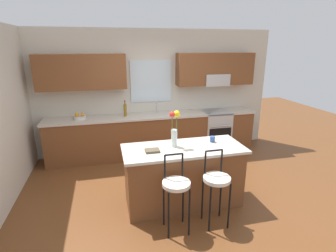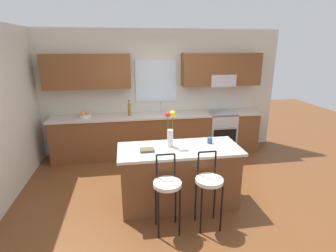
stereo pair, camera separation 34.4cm
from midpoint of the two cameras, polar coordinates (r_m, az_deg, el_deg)
The scene contains 13 objects.
ground_plane at distance 4.53m, azimuth -0.93°, elevation -14.26°, with size 14.00×14.00×0.00m, color brown.
back_wall_assembly at distance 5.89m, azimuth -5.08°, elevation 8.73°, with size 5.60×0.50×2.70m.
counter_run at distance 5.86m, azimuth -4.64°, elevation -1.84°, with size 4.56×0.64×0.92m.
sink_faucet at distance 5.84m, azimuth -4.21°, elevation 4.20°, with size 0.02×0.13×0.23m.
oven_range at distance 6.21m, azimuth 8.54°, elevation -0.93°, with size 0.60×0.64×0.92m.
kitchen_island at distance 4.07m, azimuth 0.84°, elevation -10.69°, with size 1.79×0.76×0.92m.
bar_stool_near at distance 3.43m, azimuth -1.17°, elevation -13.11°, with size 0.36×0.36×1.04m.
bar_stool_middle at distance 3.57m, azimuth 7.67°, elevation -11.95°, with size 0.36×0.36×1.04m.
flower_vase at distance 3.83m, azimuth -1.16°, elevation -0.53°, with size 0.16×0.10×0.54m.
mug_ceramic at distance 4.11m, azimuth 7.22°, elevation -2.88°, with size 0.08×0.08×0.09m, color #33518C.
cookbook at distance 3.74m, azimuth -6.06°, elevation -5.35°, with size 0.20×0.15×0.03m, color brown.
fruit_bowl_oranges at distance 5.69m, azimuth -20.20°, elevation 1.82°, with size 0.24×0.24×0.13m.
bottle_olive_oil at distance 5.64m, azimuth -10.99°, elevation 3.41°, with size 0.06×0.06×0.34m.
Camera 1 is at (-1.02, -3.74, 2.36)m, focal length 28.19 mm.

